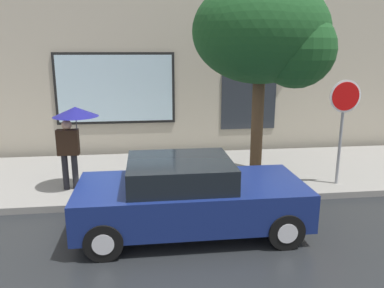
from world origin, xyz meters
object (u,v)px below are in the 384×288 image
parked_car (189,196)px  stop_sign (344,112)px  pedestrian_with_umbrella (73,124)px  street_tree (268,36)px  fire_hydrant (187,171)px

parked_car → stop_sign: bearing=24.2°
pedestrian_with_umbrella → street_tree: bearing=-1.1°
parked_car → street_tree: size_ratio=0.87×
parked_car → street_tree: 4.14m
fire_hydrant → stop_sign: bearing=-3.7°
street_tree → stop_sign: (1.79, -0.35, -1.70)m
pedestrian_with_umbrella → stop_sign: 6.24m
fire_hydrant → street_tree: street_tree is taller
parked_car → fire_hydrant: parked_car is taller
pedestrian_with_umbrella → street_tree: size_ratio=0.41×
pedestrian_with_umbrella → stop_sign: stop_sign is taller
pedestrian_with_umbrella → stop_sign: bearing=-4.0°
parked_car → stop_sign: stop_sign is taller
street_tree → stop_sign: street_tree is taller
fire_hydrant → street_tree: 3.61m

